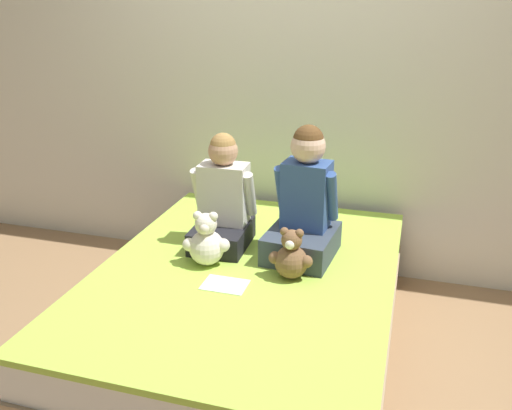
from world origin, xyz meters
TOP-DOWN VIEW (x-y plane):
  - ground_plane at (0.00, 0.00)m, footprint 14.00×14.00m
  - wall_behind_bed at (0.00, 1.05)m, footprint 8.00×0.06m
  - bed at (0.00, 0.00)m, footprint 1.46×1.94m
  - child_on_left at (-0.21, 0.25)m, footprint 0.35×0.37m
  - child_on_right at (0.24, 0.25)m, footprint 0.37×0.43m
  - teddy_bear_held_by_left_child at (-0.21, -0.01)m, footprint 0.24×0.18m
  - teddy_bear_held_by_right_child at (0.23, -0.02)m, footprint 0.22×0.16m
  - sign_card at (-0.05, -0.19)m, footprint 0.21×0.15m

SIDE VIEW (x-z plane):
  - ground_plane at x=0.00m, z-range 0.00..0.00m
  - bed at x=0.00m, z-range 0.00..0.46m
  - sign_card at x=-0.05m, z-range 0.46..0.47m
  - teddy_bear_held_by_right_child at x=0.23m, z-range 0.44..0.70m
  - teddy_bear_held_by_left_child at x=-0.21m, z-range 0.44..0.73m
  - child_on_left at x=-0.21m, z-range 0.40..1.02m
  - child_on_right at x=0.24m, z-range 0.39..1.08m
  - wall_behind_bed at x=0.00m, z-range 0.00..2.50m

